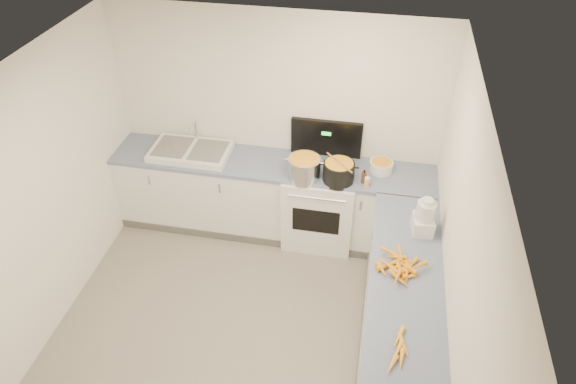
% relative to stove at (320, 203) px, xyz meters
% --- Properties ---
extents(floor, '(3.50, 4.00, 0.00)m').
position_rel_stove_xyz_m(floor, '(-0.55, -1.69, -0.47)').
color(floor, gray).
rests_on(floor, ground).
extents(ceiling, '(3.50, 4.00, 0.00)m').
position_rel_stove_xyz_m(ceiling, '(-0.55, -1.69, 2.03)').
color(ceiling, white).
rests_on(ceiling, ground).
extents(wall_back, '(3.50, 0.00, 2.50)m').
position_rel_stove_xyz_m(wall_back, '(-0.55, 0.31, 0.78)').
color(wall_back, white).
rests_on(wall_back, ground).
extents(wall_left, '(0.00, 4.00, 2.50)m').
position_rel_stove_xyz_m(wall_left, '(-2.30, -1.69, 0.78)').
color(wall_left, white).
rests_on(wall_left, ground).
extents(wall_right, '(0.00, 4.00, 2.50)m').
position_rel_stove_xyz_m(wall_right, '(1.20, -1.69, 0.78)').
color(wall_right, white).
rests_on(wall_right, ground).
extents(counter_back, '(3.50, 0.62, 0.94)m').
position_rel_stove_xyz_m(counter_back, '(-0.55, 0.01, -0.00)').
color(counter_back, white).
rests_on(counter_back, ground).
extents(counter_right, '(0.62, 2.20, 0.94)m').
position_rel_stove_xyz_m(counter_right, '(0.90, -1.39, -0.00)').
color(counter_right, white).
rests_on(counter_right, ground).
extents(stove, '(0.76, 0.65, 1.36)m').
position_rel_stove_xyz_m(stove, '(0.00, 0.00, 0.00)').
color(stove, white).
rests_on(stove, ground).
extents(sink, '(0.86, 0.52, 0.31)m').
position_rel_stove_xyz_m(sink, '(-1.45, 0.02, 0.50)').
color(sink, white).
rests_on(sink, counter_back).
extents(steel_pot, '(0.36, 0.36, 0.25)m').
position_rel_stove_xyz_m(steel_pot, '(-0.16, -0.16, 0.57)').
color(steel_pot, silver).
rests_on(steel_pot, stove).
extents(black_pot, '(0.34, 0.34, 0.23)m').
position_rel_stove_xyz_m(black_pot, '(0.19, -0.15, 0.56)').
color(black_pot, black).
rests_on(black_pot, stove).
extents(wooden_spoon, '(0.30, 0.31, 0.02)m').
position_rel_stove_xyz_m(wooden_spoon, '(0.19, -0.15, 0.68)').
color(wooden_spoon, '#AD7A47').
rests_on(wooden_spoon, black_pot).
extents(mixing_bowl, '(0.31, 0.31, 0.11)m').
position_rel_stove_xyz_m(mixing_bowl, '(0.61, 0.09, 0.52)').
color(mixing_bowl, white).
rests_on(mixing_bowl, counter_back).
extents(extract_bottle, '(0.05, 0.05, 0.13)m').
position_rel_stove_xyz_m(extract_bottle, '(0.45, -0.15, 0.53)').
color(extract_bottle, '#593319').
rests_on(extract_bottle, counter_back).
extents(spice_jar, '(0.06, 0.06, 0.10)m').
position_rel_stove_xyz_m(spice_jar, '(0.48, -0.22, 0.51)').
color(spice_jar, '#E5B266').
rests_on(spice_jar, counter_back).
extents(food_processor, '(0.20, 0.24, 0.37)m').
position_rel_stove_xyz_m(food_processor, '(1.02, -0.78, 0.62)').
color(food_processor, white).
rests_on(food_processor, counter_right).
extents(carrot_pile, '(0.43, 0.46, 0.09)m').
position_rel_stove_xyz_m(carrot_pile, '(0.83, -1.30, 0.50)').
color(carrot_pile, '#F9A21E').
rests_on(carrot_pile, counter_right).
extents(peeled_carrots, '(0.17, 0.42, 0.04)m').
position_rel_stove_xyz_m(peeled_carrots, '(0.85, -2.11, 0.49)').
color(peeled_carrots, '#FFAA26').
rests_on(peeled_carrots, counter_right).
extents(peelings, '(0.21, 0.27, 0.01)m').
position_rel_stove_xyz_m(peelings, '(-1.65, -0.00, 0.54)').
color(peelings, tan).
rests_on(peelings, sink).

